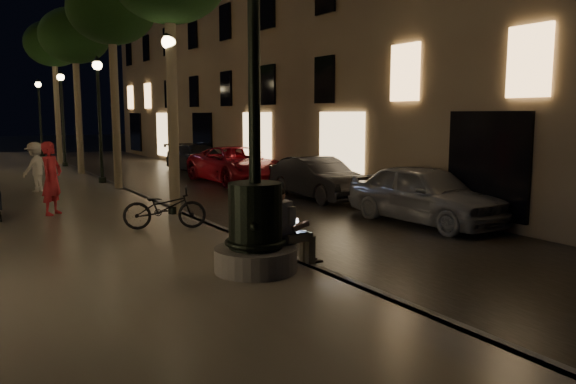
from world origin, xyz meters
TOP-DOWN VIEW (x-y plane):
  - ground at (0.00, 15.00)m, footprint 120.00×120.00m
  - cobble_lane at (3.00, 15.00)m, footprint 6.00×45.00m
  - curb_strip at (0.00, 15.00)m, footprint 0.25×45.00m
  - building_right at (10.00, 18.00)m, footprint 8.00×36.00m
  - fountain_lamppost at (-1.00, 2.00)m, footprint 1.40×1.40m
  - seated_man_laptop at (-0.39, 2.00)m, footprint 1.04×0.35m
  - tree_second at (-0.20, 14.00)m, footprint 3.00×3.00m
  - tree_third at (-0.30, 20.00)m, footprint 3.00×3.00m
  - tree_far at (-0.22, 26.00)m, footprint 3.00×3.00m
  - lamp_curb_a at (-0.30, 8.00)m, footprint 0.36×0.36m
  - lamp_curb_b at (-0.30, 16.00)m, footprint 0.36×0.36m
  - lamp_curb_c at (-0.30, 24.00)m, footprint 0.36×0.36m
  - lamp_curb_d at (-0.30, 32.00)m, footprint 0.36×0.36m
  - car_front at (5.20, 4.31)m, footprint 2.04×4.60m
  - car_second at (5.20, 9.25)m, footprint 1.51×4.26m
  - car_third at (4.83, 14.77)m, footprint 2.56×5.41m
  - car_rear at (5.20, 19.72)m, footprint 2.31×4.82m
  - pedestrian_red at (-3.06, 9.50)m, footprint 0.81×0.83m
  - pedestrian_white at (-2.82, 14.52)m, footprint 1.24×1.19m
  - bicycle at (-1.15, 6.19)m, footprint 1.98×1.32m

SIDE VIEW (x-z plane):
  - ground at x=0.00m, z-range 0.00..0.00m
  - cobble_lane at x=3.00m, z-range 0.00..0.02m
  - curb_strip at x=0.00m, z-range 0.00..0.20m
  - car_rear at x=5.20m, z-range 0.00..1.35m
  - bicycle at x=-1.15m, z-range 0.20..1.19m
  - car_second at x=5.20m, z-range 0.00..1.40m
  - car_third at x=4.83m, z-range 0.00..1.49m
  - car_front at x=5.20m, z-range 0.00..1.54m
  - seated_man_laptop at x=-0.39m, z-range 0.23..1.64m
  - pedestrian_white at x=-2.82m, z-range 0.20..1.89m
  - pedestrian_red at x=-3.06m, z-range 0.20..2.13m
  - fountain_lamppost at x=-1.00m, z-range -1.39..3.81m
  - lamp_curb_a at x=-0.30m, z-range 0.83..5.64m
  - lamp_curb_b at x=-0.30m, z-range 0.83..5.64m
  - lamp_curb_c at x=-0.30m, z-range 0.83..5.64m
  - lamp_curb_d at x=-0.30m, z-range 0.83..5.64m
  - tree_third at x=-0.30m, z-range 2.54..9.74m
  - tree_second at x=-0.20m, z-range 2.63..10.03m
  - tree_far at x=-0.22m, z-range 2.68..10.18m
  - building_right at x=10.00m, z-range 0.00..15.00m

